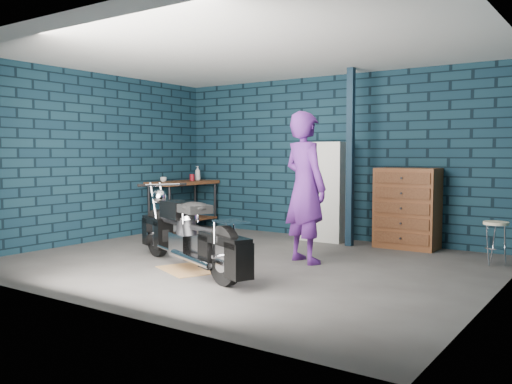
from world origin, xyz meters
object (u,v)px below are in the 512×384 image
at_px(person, 305,187).
at_px(locker, 325,191).
at_px(workbench, 183,206).
at_px(motorcycle, 188,228).
at_px(tool_chest, 407,208).
at_px(shop_stool, 495,244).
at_px(storage_bin, 165,226).

xyz_separation_m(person, locker, (-0.62, 1.78, -0.18)).
relative_size(workbench, locker, 0.88).
xyz_separation_m(motorcycle, tool_chest, (1.66, 2.99, 0.09)).
distance_m(tool_chest, shop_stool, 1.51).
bearing_deg(motorcycle, shop_stool, 62.50).
relative_size(workbench, shop_stool, 2.52).
relative_size(motorcycle, locker, 1.44).
bearing_deg(tool_chest, person, -112.44).
xyz_separation_m(tool_chest, shop_stool, (1.35, -0.60, -0.32)).
xyz_separation_m(workbench, locker, (2.67, 0.48, 0.34)).
relative_size(motorcycle, tool_chest, 1.92).
bearing_deg(locker, motorcycle, -95.73).
bearing_deg(person, shop_stool, -127.32).
bearing_deg(storage_bin, motorcycle, -40.60).
distance_m(workbench, shop_stool, 5.38).
distance_m(storage_bin, tool_chest, 4.15).
bearing_deg(locker, storage_bin, -159.71).
bearing_deg(motorcycle, locker, 108.20).
xyz_separation_m(workbench, person, (3.29, -1.30, 0.52)).
bearing_deg(person, storage_bin, 9.47).
relative_size(workbench, tool_chest, 1.17).
bearing_deg(storage_bin, shop_stool, 4.10).
height_order(locker, tool_chest, locker).
bearing_deg(tool_chest, motorcycle, -118.93).
height_order(person, storage_bin, person).
relative_size(person, locker, 1.22).
height_order(workbench, motorcycle, motorcycle).
height_order(locker, shop_stool, locker).
distance_m(motorcycle, shop_stool, 3.85).
height_order(person, shop_stool, person).
distance_m(storage_bin, shop_stool, 5.37).
relative_size(locker, shop_stool, 2.87).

